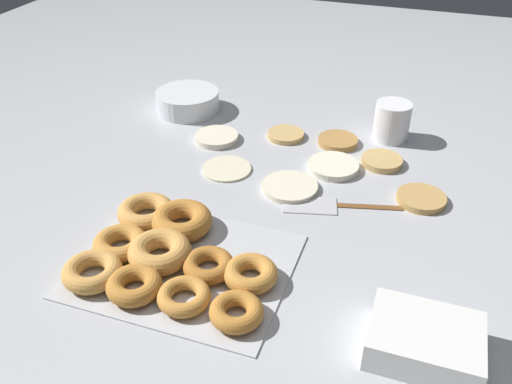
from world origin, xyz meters
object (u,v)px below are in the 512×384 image
object	(u,v)px
pancake_0	(338,141)
pancake_3	(217,137)
pancake_1	(286,135)
pancake_6	(227,168)
batter_bowl	(188,101)
container_stack	(425,341)
pancake_2	(421,199)
pancake_4	(290,187)
donut_tray	(169,254)
paper_cup	(392,121)
pancake_7	(333,166)
pancake_5	(382,161)
spatula	(323,205)

from	to	relation	value
pancake_0	pancake_3	world-z (taller)	same
pancake_1	pancake_6	xyz separation A→B (m)	(-0.08, -0.19, -0.00)
pancake_3	pancake_6	xyz separation A→B (m)	(0.07, -0.12, -0.00)
batter_bowl	container_stack	size ratio (longest dim) A/B	1.06
pancake_0	pancake_1	world-z (taller)	pancake_0
pancake_2	pancake_3	distance (m)	0.51
batter_bowl	pancake_4	bearing A→B (deg)	-37.30
pancake_4	donut_tray	distance (m)	0.32
pancake_2	paper_cup	size ratio (longest dim) A/B	1.07
pancake_0	pancake_3	size ratio (longest dim) A/B	0.90
pancake_7	container_stack	distance (m)	0.52
pancake_3	pancake_6	bearing A→B (deg)	-58.55
pancake_7	pancake_4	bearing A→B (deg)	-122.56
pancake_4	paper_cup	bearing A→B (deg)	60.37
pancake_3	batter_bowl	distance (m)	0.19
pancake_1	pancake_5	world-z (taller)	pancake_5
pancake_1	pancake_6	distance (m)	0.21
pancake_6	pancake_7	size ratio (longest dim) A/B	0.98
paper_cup	spatula	xyz separation A→B (m)	(-0.09, -0.34, -0.04)
spatula	paper_cup	bearing A→B (deg)	-118.88
pancake_1	spatula	bearing A→B (deg)	-58.94
donut_tray	pancake_3	bearing A→B (deg)	102.05
container_stack	pancake_2	bearing A→B (deg)	95.13
pancake_1	pancake_2	bearing A→B (deg)	-27.26
paper_cup	spatula	bearing A→B (deg)	-104.63
pancake_4	paper_cup	size ratio (longest dim) A/B	1.28
pancake_0	spatula	size ratio (longest dim) A/B	0.40
pancake_0	pancake_1	xyz separation A→B (m)	(-0.13, -0.01, -0.00)
pancake_1	pancake_3	distance (m)	0.17
pancake_7	donut_tray	size ratio (longest dim) A/B	0.31
donut_tray	pancake_4	bearing A→B (deg)	65.37
pancake_3	pancake_6	size ratio (longest dim) A/B	0.95
pancake_5	pancake_7	distance (m)	0.11
pancake_2	pancake_4	world-z (taller)	pancake_2
pancake_2	pancake_4	distance (m)	0.27
batter_bowl	pancake_1	bearing A→B (deg)	-11.39
batter_bowl	paper_cup	xyz separation A→B (m)	(0.54, 0.02, 0.02)
pancake_0	pancake_6	world-z (taller)	pancake_0
pancake_6	pancake_7	bearing A→B (deg)	19.61
pancake_0	pancake_7	world-z (taller)	same
pancake_1	batter_bowl	size ratio (longest dim) A/B	0.54
pancake_7	donut_tray	world-z (taller)	donut_tray
pancake_5	donut_tray	world-z (taller)	donut_tray
batter_bowl	paper_cup	distance (m)	0.54
pancake_7	donut_tray	distance (m)	0.45
pancake_1	pancake_3	size ratio (longest dim) A/B	0.85
pancake_4	pancake_5	world-z (taller)	pancake_5
pancake_0	pancake_5	bearing A→B (deg)	-28.48
pancake_4	container_stack	distance (m)	0.46
pancake_0	donut_tray	xyz separation A→B (m)	(-0.19, -0.52, 0.01)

